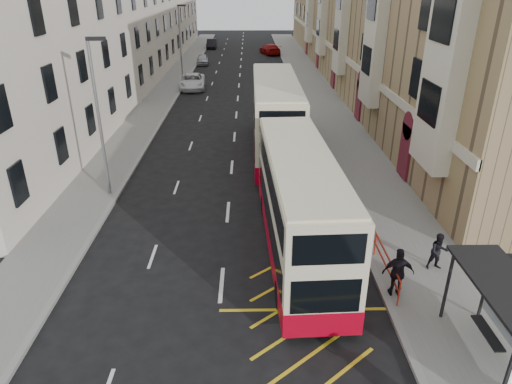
{
  "coord_description": "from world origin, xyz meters",
  "views": [
    {
      "loc": [
        1.09,
        -10.24,
        10.53
      ],
      "look_at": [
        1.38,
        8.14,
        1.95
      ],
      "focal_mm": 32.0,
      "sensor_mm": 36.0,
      "label": 1
    }
  ],
  "objects_px": {
    "double_decker_front": "(299,204)",
    "pedestrian_mid": "(439,252)",
    "double_decker_rear": "(276,117)",
    "pedestrian_far": "(398,272)",
    "white_van": "(193,82)",
    "street_lamp_near": "(99,111)",
    "car_silver": "(203,59)",
    "car_dark": "(212,44)",
    "car_red": "(270,49)",
    "street_lamp_far": "(180,39)"
  },
  "relations": [
    {
      "from": "car_silver",
      "to": "car_dark",
      "type": "height_order",
      "value": "car_dark"
    },
    {
      "from": "white_van",
      "to": "car_red",
      "type": "relative_size",
      "value": 1.01
    },
    {
      "from": "double_decker_front",
      "to": "pedestrian_mid",
      "type": "height_order",
      "value": "double_decker_front"
    },
    {
      "from": "pedestrian_mid",
      "to": "car_silver",
      "type": "distance_m",
      "value": 50.83
    },
    {
      "from": "street_lamp_far",
      "to": "car_dark",
      "type": "height_order",
      "value": "street_lamp_far"
    },
    {
      "from": "street_lamp_near",
      "to": "street_lamp_far",
      "type": "height_order",
      "value": "same"
    },
    {
      "from": "double_decker_front",
      "to": "double_decker_rear",
      "type": "xyz_separation_m",
      "value": [
        -0.29,
        12.22,
        0.25
      ]
    },
    {
      "from": "street_lamp_near",
      "to": "car_dark",
      "type": "bearing_deg",
      "value": 88.8
    },
    {
      "from": "street_lamp_far",
      "to": "white_van",
      "type": "xyz_separation_m",
      "value": [
        1.49,
        -3.63,
        -3.87
      ]
    },
    {
      "from": "car_dark",
      "to": "white_van",
      "type": "bearing_deg",
      "value": -90.08
    },
    {
      "from": "double_decker_front",
      "to": "pedestrian_far",
      "type": "xyz_separation_m",
      "value": [
        3.25,
        -3.16,
        -1.14
      ]
    },
    {
      "from": "car_red",
      "to": "double_decker_front",
      "type": "bearing_deg",
      "value": 74.76
    },
    {
      "from": "white_van",
      "to": "car_silver",
      "type": "height_order",
      "value": "white_van"
    },
    {
      "from": "street_lamp_far",
      "to": "pedestrian_mid",
      "type": "bearing_deg",
      "value": -68.36
    },
    {
      "from": "car_dark",
      "to": "double_decker_rear",
      "type": "bearing_deg",
      "value": -81.8
    },
    {
      "from": "pedestrian_mid",
      "to": "white_van",
      "type": "distance_m",
      "value": 36.18
    },
    {
      "from": "double_decker_front",
      "to": "pedestrian_far",
      "type": "height_order",
      "value": "double_decker_front"
    },
    {
      "from": "car_silver",
      "to": "car_red",
      "type": "distance_m",
      "value": 13.27
    },
    {
      "from": "double_decker_rear",
      "to": "white_van",
      "type": "distance_m",
      "value": 21.36
    },
    {
      "from": "street_lamp_near",
      "to": "pedestrian_far",
      "type": "distance_m",
      "value": 15.89
    },
    {
      "from": "double_decker_rear",
      "to": "car_red",
      "type": "bearing_deg",
      "value": 88.2
    },
    {
      "from": "pedestrian_mid",
      "to": "car_red",
      "type": "relative_size",
      "value": 0.28
    },
    {
      "from": "car_silver",
      "to": "car_red",
      "type": "bearing_deg",
      "value": 39.75
    },
    {
      "from": "pedestrian_mid",
      "to": "white_van",
      "type": "relative_size",
      "value": 0.28
    },
    {
      "from": "street_lamp_far",
      "to": "car_red",
      "type": "distance_m",
      "value": 23.78
    },
    {
      "from": "double_decker_front",
      "to": "pedestrian_mid",
      "type": "distance_m",
      "value": 5.71
    },
    {
      "from": "white_van",
      "to": "car_dark",
      "type": "bearing_deg",
      "value": 86.46
    },
    {
      "from": "double_decker_rear",
      "to": "pedestrian_far",
      "type": "height_order",
      "value": "double_decker_rear"
    },
    {
      "from": "white_van",
      "to": "car_red",
      "type": "xyz_separation_m",
      "value": [
        9.26,
        24.49,
        0.02
      ]
    },
    {
      "from": "white_van",
      "to": "car_dark",
      "type": "height_order",
      "value": "white_van"
    },
    {
      "from": "double_decker_rear",
      "to": "white_van",
      "type": "relative_size",
      "value": 2.22
    },
    {
      "from": "pedestrian_mid",
      "to": "car_dark",
      "type": "bearing_deg",
      "value": 99.25
    },
    {
      "from": "street_lamp_far",
      "to": "car_silver",
      "type": "bearing_deg",
      "value": 84.39
    },
    {
      "from": "double_decker_front",
      "to": "car_silver",
      "type": "distance_m",
      "value": 48.16
    },
    {
      "from": "street_lamp_far",
      "to": "car_dark",
      "type": "relative_size",
      "value": 1.78
    },
    {
      "from": "car_red",
      "to": "street_lamp_near",
      "type": "bearing_deg",
      "value": 64.14
    },
    {
      "from": "pedestrian_mid",
      "to": "car_silver",
      "type": "height_order",
      "value": "pedestrian_mid"
    },
    {
      "from": "street_lamp_far",
      "to": "white_van",
      "type": "height_order",
      "value": "street_lamp_far"
    },
    {
      "from": "double_decker_rear",
      "to": "car_dark",
      "type": "distance_m",
      "value": 52.14
    },
    {
      "from": "double_decker_rear",
      "to": "white_van",
      "type": "height_order",
      "value": "double_decker_rear"
    },
    {
      "from": "double_decker_front",
      "to": "pedestrian_mid",
      "type": "xyz_separation_m",
      "value": [
        5.33,
        -1.56,
        -1.32
      ]
    },
    {
      "from": "double_decker_rear",
      "to": "car_silver",
      "type": "height_order",
      "value": "double_decker_rear"
    },
    {
      "from": "pedestrian_far",
      "to": "car_dark",
      "type": "distance_m",
      "value": 67.87
    },
    {
      "from": "double_decker_front",
      "to": "white_van",
      "type": "distance_m",
      "value": 33.09
    },
    {
      "from": "pedestrian_mid",
      "to": "car_silver",
      "type": "relative_size",
      "value": 0.4
    },
    {
      "from": "car_silver",
      "to": "double_decker_rear",
      "type": "bearing_deg",
      "value": -81.09
    },
    {
      "from": "car_dark",
      "to": "double_decker_front",
      "type": "bearing_deg",
      "value": -83.2
    },
    {
      "from": "car_silver",
      "to": "car_red",
      "type": "relative_size",
      "value": 0.71
    },
    {
      "from": "car_dark",
      "to": "pedestrian_far",
      "type": "bearing_deg",
      "value": -80.83
    },
    {
      "from": "double_decker_front",
      "to": "car_red",
      "type": "distance_m",
      "value": 56.61
    }
  ]
}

